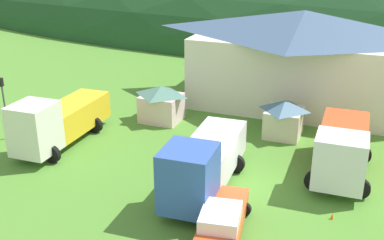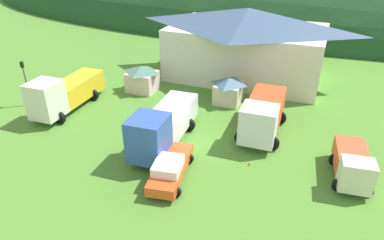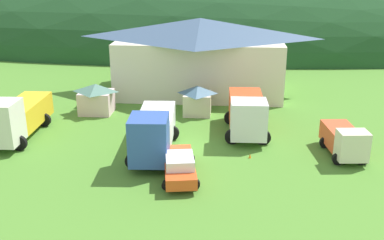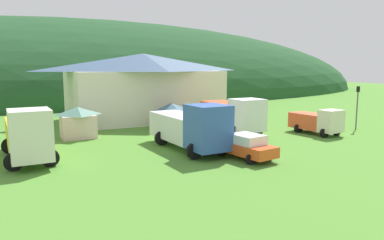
% 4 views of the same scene
% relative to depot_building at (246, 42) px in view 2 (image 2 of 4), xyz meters
% --- Properties ---
extents(ground_plane, '(200.00, 200.00, 0.00)m').
position_rel_depot_building_xyz_m(ground_plane, '(-0.63, -15.18, -3.85)').
color(ground_plane, '#4C842D').
extents(forested_hill_backdrop, '(145.03, 60.00, 30.76)m').
position_rel_depot_building_xyz_m(forested_hill_backdrop, '(-0.63, 40.41, -3.85)').
color(forested_hill_backdrop, '#1E4723').
rests_on(forested_hill_backdrop, ground).
extents(depot_building, '(17.37, 10.61, 7.48)m').
position_rel_depot_building_xyz_m(depot_building, '(0.00, 0.00, 0.00)').
color(depot_building, silver).
rests_on(depot_building, ground).
extents(play_shed_cream, '(2.55, 2.78, 2.55)m').
position_rel_depot_building_xyz_m(play_shed_cream, '(0.24, -7.34, -2.54)').
color(play_shed_cream, beige).
rests_on(play_shed_cream, ground).
extents(play_shed_pink, '(2.99, 2.66, 2.66)m').
position_rel_depot_building_xyz_m(play_shed_pink, '(-8.68, -7.84, -2.48)').
color(play_shed_pink, beige).
rests_on(play_shed_pink, ground).
extents(heavy_rig_striped, '(3.29, 8.28, 3.60)m').
position_rel_depot_building_xyz_m(heavy_rig_striped, '(-12.95, -14.36, -2.11)').
color(heavy_rig_striped, silver).
rests_on(heavy_rig_striped, ground).
extents(box_truck_blue, '(3.50, 8.58, 3.58)m').
position_rel_depot_building_xyz_m(box_truck_blue, '(-2.18, -16.54, -2.10)').
color(box_truck_blue, '#3356AD').
rests_on(box_truck_blue, ground).
extents(heavy_rig_white, '(3.49, 7.18, 3.32)m').
position_rel_depot_building_xyz_m(heavy_rig_white, '(4.38, -11.99, -2.11)').
color(heavy_rig_white, white).
rests_on(heavy_rig_white, ground).
extents(light_truck_cream, '(2.73, 4.95, 2.35)m').
position_rel_depot_building_xyz_m(light_truck_cream, '(10.96, -15.75, -2.67)').
color(light_truck_cream, beige).
rests_on(light_truck_cream, ground).
extents(service_pickup_orange, '(2.83, 5.56, 1.66)m').
position_rel_depot_building_xyz_m(service_pickup_orange, '(-0.02, -19.93, -3.02)').
color(service_pickup_orange, '#E65020').
rests_on(service_pickup_orange, ground).
extents(traffic_light_west, '(0.20, 0.32, 4.27)m').
position_rel_depot_building_xyz_m(traffic_light_west, '(-16.79, -14.70, -1.24)').
color(traffic_light_west, '#4C4C51').
rests_on(traffic_light_west, ground).
extents(traffic_cone_near_pickup, '(0.36, 0.36, 0.54)m').
position_rel_depot_building_xyz_m(traffic_cone_near_pickup, '(-2.17, -13.99, -3.85)').
color(traffic_cone_near_pickup, orange).
rests_on(traffic_cone_near_pickup, ground).
extents(traffic_cone_mid_row, '(0.36, 0.36, 0.63)m').
position_rel_depot_building_xyz_m(traffic_cone_mid_row, '(4.51, -16.62, -3.85)').
color(traffic_cone_mid_row, orange).
rests_on(traffic_cone_mid_row, ground).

